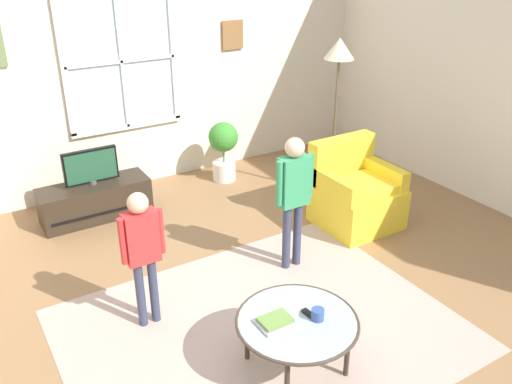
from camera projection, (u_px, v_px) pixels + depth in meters
The scene contains 14 objects.
ground_plane at pixel (272, 321), 4.25m from camera, with size 6.88×6.68×0.02m, color olive.
back_wall at pixel (121, 59), 5.98m from camera, with size 6.28×0.17×3.00m.
area_rug at pixel (262, 330), 4.13m from camera, with size 2.87×2.30×0.01m, color tan.
tv_stand at pixel (95, 201), 5.71m from camera, with size 1.13×0.42×0.39m.
television at pixel (91, 166), 5.54m from camera, with size 0.56×0.08×0.39m.
armchair at pixel (355, 194), 5.55m from camera, with size 0.76×0.74×0.87m.
coffee_table at pixel (297, 323), 3.62m from camera, with size 0.84×0.84×0.41m.
book_stack at pixel (275, 321), 3.57m from camera, with size 0.24×0.19×0.04m.
cup at pixel (318, 314), 3.60m from camera, with size 0.09×0.09×0.08m, color #334C8C.
remote_near_books at pixel (310, 315), 3.65m from camera, with size 0.04×0.14×0.02m, color black.
person_green_shirt at pixel (294, 189), 4.61m from camera, with size 0.37×0.17×1.24m.
person_red_shirt at pixel (142, 245), 3.92m from camera, with size 0.34×0.15×1.12m.
potted_plant_by_window at pixel (224, 147), 6.50m from camera, with size 0.36×0.36×0.74m.
floor_lamp at pixel (338, 65), 5.69m from camera, with size 0.32×0.32×1.79m.
Camera 1 is at (-1.88, -2.82, 2.74)m, focal length 37.76 mm.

